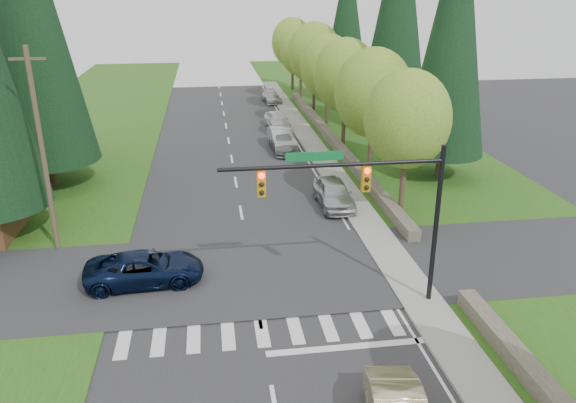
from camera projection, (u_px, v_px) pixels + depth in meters
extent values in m
plane|color=#28282B|center=(272.00, 387.00, 18.62)|extent=(120.00, 120.00, 0.00)
cube|color=#235115|center=(425.00, 178.00, 38.80)|extent=(14.00, 110.00, 0.06)
cube|color=#235115|center=(30.00, 196.00, 35.34)|extent=(14.00, 110.00, 0.06)
cube|color=#28282B|center=(252.00, 273.00, 26.00)|extent=(120.00, 8.00, 0.10)
cube|color=gray|center=(332.00, 172.00, 39.83)|extent=(1.80, 80.00, 0.13)
cube|color=gray|center=(320.00, 173.00, 39.71)|extent=(0.20, 80.00, 0.13)
cube|color=#4C4438|center=(332.00, 139.00, 47.34)|extent=(0.70, 40.00, 0.70)
cylinder|color=black|center=(436.00, 227.00, 22.51)|extent=(0.20, 0.20, 6.80)
cylinder|color=black|center=(333.00, 165.00, 20.92)|extent=(8.60, 0.16, 0.16)
cube|color=#0C662D|center=(315.00, 156.00, 20.75)|extent=(2.20, 0.04, 0.35)
cube|color=#BF8C0C|center=(366.00, 179.00, 21.31)|extent=(0.32, 0.24, 1.00)
sphere|color=#FF0C05|center=(367.00, 171.00, 21.06)|extent=(0.22, 0.22, 0.22)
cube|color=#BF8C0C|center=(261.00, 184.00, 20.78)|extent=(0.32, 0.24, 1.00)
sphere|color=#FF0C05|center=(262.00, 176.00, 20.53)|extent=(0.22, 0.22, 0.22)
cylinder|color=#473828|center=(43.00, 154.00, 26.63)|extent=(0.24, 0.24, 10.00)
cube|color=#473828|center=(27.00, 59.00, 25.04)|extent=(1.60, 0.10, 0.12)
cylinder|color=#38281C|center=(403.00, 175.00, 31.91)|extent=(0.32, 0.32, 4.76)
ellipsoid|color=#5B7820|center=(408.00, 119.00, 30.75)|extent=(4.80, 4.80, 5.52)
cylinder|color=#38281C|center=(371.00, 142.00, 38.36)|extent=(0.32, 0.32, 4.93)
ellipsoid|color=#5B7820|center=(373.00, 93.00, 37.15)|extent=(5.20, 5.20, 5.98)
cylinder|color=#38281C|center=(344.00, 119.00, 44.77)|extent=(0.32, 0.32, 5.04)
ellipsoid|color=#5B7820|center=(345.00, 75.00, 43.54)|extent=(5.00, 5.00, 5.75)
cylinder|color=#38281C|center=(327.00, 103.00, 51.29)|extent=(0.32, 0.32, 4.82)
ellipsoid|color=#5B7820|center=(328.00, 67.00, 50.11)|extent=(5.00, 5.00, 5.75)
cylinder|color=#38281C|center=(314.00, 88.00, 57.71)|extent=(0.32, 0.32, 5.15)
ellipsoid|color=#5B7820|center=(314.00, 53.00, 56.45)|extent=(5.40, 5.40, 6.21)
cylinder|color=#38281C|center=(301.00, 80.00, 64.22)|extent=(0.32, 0.32, 4.70)
ellipsoid|color=#5B7820|center=(301.00, 51.00, 63.07)|extent=(4.80, 4.80, 5.52)
cylinder|color=#38281C|center=(292.00, 70.00, 70.65)|extent=(0.32, 0.32, 4.98)
ellipsoid|color=#5B7820|center=(293.00, 42.00, 69.43)|extent=(5.20, 5.20, 5.98)
cylinder|color=#38281C|center=(52.00, 171.00, 36.97)|extent=(0.50, 0.50, 2.00)
cone|color=black|center=(26.00, 6.00, 33.26)|extent=(6.46, 6.46, 19.00)
cylinder|color=#38281C|center=(44.00, 148.00, 42.24)|extent=(0.50, 0.50, 2.00)
cone|color=black|center=(23.00, 19.00, 38.89)|extent=(5.78, 5.78, 17.00)
cylinder|color=#38281C|center=(440.00, 164.00, 38.59)|extent=(0.50, 0.50, 2.00)
cone|color=black|center=(453.00, 30.00, 35.42)|extent=(5.44, 5.44, 16.00)
cylinder|color=#38281C|center=(390.00, 119.00, 51.65)|extent=(0.50, 0.50, 2.00)
cone|color=black|center=(398.00, 6.00, 48.12)|extent=(6.12, 6.12, 18.00)
cylinder|color=#38281C|center=(344.00, 92.00, 64.44)|extent=(0.50, 0.50, 2.00)
cone|color=black|center=(347.00, 16.00, 61.45)|extent=(5.10, 5.10, 15.00)
imported|color=black|center=(145.00, 269.00, 24.89)|extent=(5.31, 2.70, 1.44)
imported|color=#B1B0B5|center=(334.00, 193.00, 33.65)|extent=(1.96, 4.78, 1.62)
imported|color=gray|center=(283.00, 144.00, 44.68)|extent=(2.02, 4.66, 1.33)
imported|color=#B1B1B6|center=(281.00, 138.00, 45.72)|extent=(1.90, 5.04, 1.64)
imported|color=silver|center=(277.00, 120.00, 52.21)|extent=(2.32, 4.67, 1.53)
imported|color=#B7B8BD|center=(271.00, 97.00, 63.58)|extent=(2.18, 4.44, 1.24)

